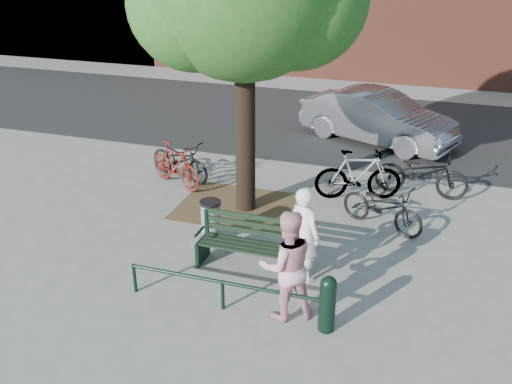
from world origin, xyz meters
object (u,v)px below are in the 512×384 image
(person_left, at_px, (304,234))
(bicycle_c, at_px, (383,207))
(litter_bin, at_px, (211,221))
(park_bench, at_px, (250,242))
(person_right, at_px, (287,266))
(parked_car, at_px, (378,118))
(bollard, at_px, (327,302))

(person_left, bearing_deg, bicycle_c, -84.13)
(person_left, height_order, litter_bin, person_left)
(person_left, xyz_separation_m, bicycle_c, (1.03, 2.17, -0.36))
(park_bench, distance_m, person_right, 1.53)
(park_bench, relative_size, person_right, 1.01)
(litter_bin, relative_size, parked_car, 0.19)
(litter_bin, bearing_deg, bicycle_c, 26.44)
(person_left, bearing_deg, person_right, 121.23)
(person_left, height_order, person_right, person_right)
(person_left, bearing_deg, parked_car, -61.16)
(park_bench, bearing_deg, person_left, -3.12)
(park_bench, relative_size, person_left, 1.06)
(bollard, bearing_deg, litter_bin, 143.13)
(bicycle_c, bearing_deg, person_right, -173.31)
(park_bench, height_order, bicycle_c, park_bench)
(bollard, height_order, parked_car, parked_car)
(person_left, distance_m, litter_bin, 2.09)
(bollard, distance_m, parked_car, 8.41)
(person_right, bearing_deg, litter_bin, -72.42)
(parked_car, bearing_deg, litter_bin, -176.12)
(bollard, xyz_separation_m, parked_car, (-0.35, 8.40, 0.22))
(park_bench, xyz_separation_m, person_right, (0.95, -1.13, 0.39))
(park_bench, bearing_deg, litter_bin, 146.30)
(park_bench, xyz_separation_m, person_left, (0.95, -0.05, 0.34))
(litter_bin, bearing_deg, parked_car, 71.03)
(person_left, distance_m, bicycle_c, 2.43)
(person_right, distance_m, bollard, 0.77)
(person_right, bearing_deg, park_bench, -79.60)
(person_left, xyz_separation_m, parked_car, (0.30, 7.17, -0.12))
(bollard, distance_m, litter_bin, 3.22)
(person_right, height_order, litter_bin, person_right)
(bicycle_c, bearing_deg, bollard, -162.10)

